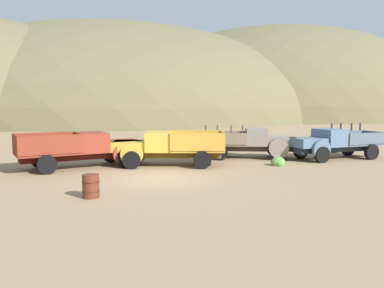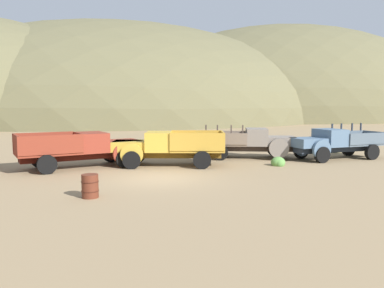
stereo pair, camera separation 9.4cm
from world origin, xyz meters
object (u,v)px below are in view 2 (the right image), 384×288
(truck_rust_red, at_px, (89,148))
(truck_primer_gray, at_px, (254,142))
(oil_drum_foreground, at_px, (90,186))
(truck_chalk_blue, at_px, (331,143))
(truck_faded_yellow, at_px, (161,148))

(truck_rust_red, relative_size, truck_primer_gray, 1.12)
(truck_primer_gray, height_order, oil_drum_foreground, truck_primer_gray)
(truck_chalk_blue, bearing_deg, truck_rust_red, -8.95)
(truck_primer_gray, bearing_deg, truck_faded_yellow, -147.06)
(truck_faded_yellow, xyz_separation_m, truck_chalk_blue, (10.62, -0.25, -0.02))
(truck_faded_yellow, bearing_deg, truck_primer_gray, -151.68)
(truck_faded_yellow, height_order, oil_drum_foreground, truck_faded_yellow)
(truck_primer_gray, xyz_separation_m, truck_chalk_blue, (4.39, -1.75, -0.02))
(truck_rust_red, bearing_deg, truck_primer_gray, -9.39)
(truck_faded_yellow, xyz_separation_m, truck_primer_gray, (6.23, 1.50, -0.00))
(truck_rust_red, xyz_separation_m, truck_chalk_blue, (14.54, -0.81, -0.02))
(truck_faded_yellow, distance_m, truck_primer_gray, 6.41)
(truck_faded_yellow, bearing_deg, truck_rust_red, 6.69)
(truck_chalk_blue, xyz_separation_m, oil_drum_foreground, (-14.55, -6.47, -0.56))
(oil_drum_foreground, bearing_deg, truck_primer_gray, 38.97)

